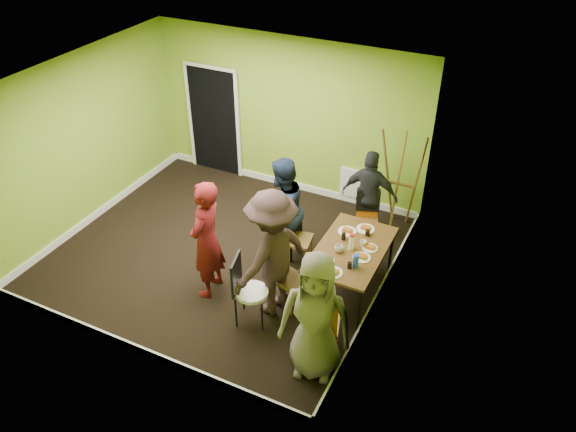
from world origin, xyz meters
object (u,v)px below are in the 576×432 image
at_px(orange_bottle, 351,239).
at_px(chair_front_end, 322,322).
at_px(chair_back_end, 368,206).
at_px(chair_left_far, 292,234).
at_px(chair_left_near, 286,272).
at_px(blue_bottle, 356,261).
at_px(person_left_far, 282,211).
at_px(person_left_near, 272,254).
at_px(chair_bentwood, 246,287).
at_px(person_back_end, 370,195).
at_px(dining_table, 351,251).
at_px(thermos, 351,242).
at_px(person_front_end, 315,317).
at_px(easel, 400,182).
at_px(person_standing, 206,240).

bearing_deg(orange_bottle, chair_front_end, -82.99).
bearing_deg(chair_back_end, chair_left_far, 33.45).
relative_size(chair_left_near, chair_front_end, 0.91).
bearing_deg(orange_bottle, chair_back_end, 97.04).
distance_m(blue_bottle, person_left_far, 1.53).
relative_size(chair_front_end, person_left_near, 0.55).
height_order(chair_bentwood, person_back_end, person_back_end).
bearing_deg(chair_left_far, chair_front_end, 27.13).
height_order(dining_table, thermos, thermos).
height_order(chair_bentwood, orange_bottle, chair_bentwood).
distance_m(chair_left_near, chair_back_end, 1.95).
relative_size(dining_table, person_front_end, 0.87).
relative_size(chair_left_near, person_back_end, 0.62).
distance_m(easel, thermos, 1.78).
xyz_separation_m(chair_left_near, person_left_far, (-0.50, 0.89, 0.32)).
bearing_deg(orange_bottle, person_front_end, -83.68).
bearing_deg(person_left_near, person_back_end, -177.03).
bearing_deg(chair_left_near, person_left_far, -134.69).
height_order(orange_bottle, person_back_end, person_back_end).
bearing_deg(person_left_near, easel, 177.66).
xyz_separation_m(chair_left_near, blue_bottle, (0.89, 0.25, 0.32)).
xyz_separation_m(chair_bentwood, person_left_far, (-0.18, 1.42, 0.28)).
height_order(thermos, orange_bottle, thermos).
distance_m(chair_back_end, person_back_end, 0.17).
xyz_separation_m(easel, blue_bottle, (0.04, -2.12, -0.04)).
relative_size(chair_bentwood, person_left_near, 0.54).
bearing_deg(orange_bottle, person_left_far, 172.94).
bearing_deg(person_standing, chair_left_far, 137.36).
xyz_separation_m(chair_back_end, thermos, (0.20, -1.29, 0.23)).
bearing_deg(easel, person_front_end, -90.41).
bearing_deg(chair_front_end, dining_table, 79.54).
bearing_deg(chair_left_near, blue_bottle, 121.65).
height_order(dining_table, person_left_near, person_left_near).
height_order(chair_front_end, blue_bottle, chair_front_end).
height_order(thermos, person_left_far, person_left_far).
height_order(chair_back_end, thermos, thermos).
relative_size(chair_left_near, person_left_near, 0.50).
height_order(thermos, person_left_near, person_left_near).
xyz_separation_m(person_left_near, person_back_end, (0.60, 2.18, -0.17)).
relative_size(dining_table, chair_left_far, 1.54).
xyz_separation_m(chair_front_end, person_left_near, (-0.93, 0.52, 0.35)).
distance_m(dining_table, chair_left_far, 1.02).
relative_size(chair_left_far, person_back_end, 0.64).
bearing_deg(chair_bentwood, person_front_end, 57.04).
distance_m(chair_left_far, person_standing, 1.36).
height_order(chair_left_far, thermos, chair_left_far).
bearing_deg(person_left_near, chair_bentwood, -12.86).
bearing_deg(person_left_near, person_left_far, -141.86).
bearing_deg(chair_bentwood, dining_table, 124.10).
xyz_separation_m(person_left_far, person_front_end, (1.33, -1.82, 0.03)).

